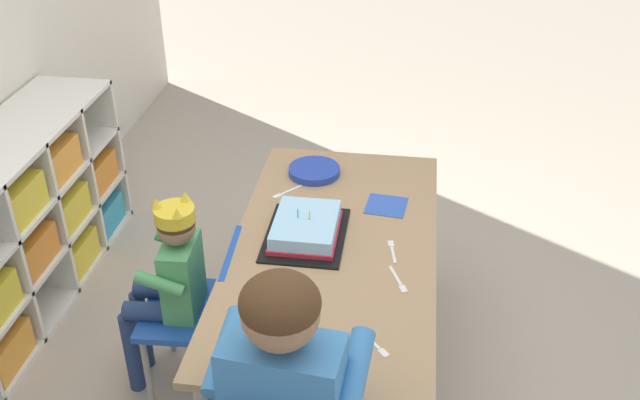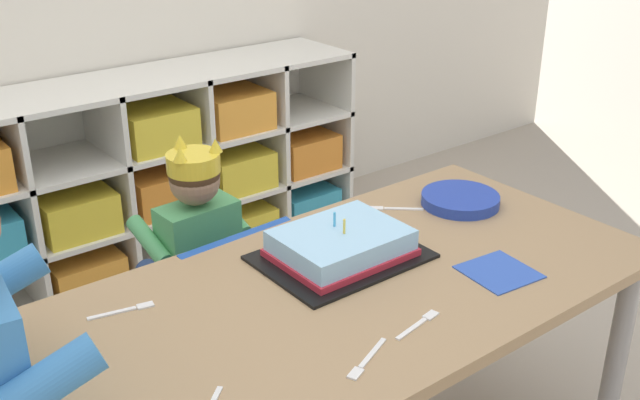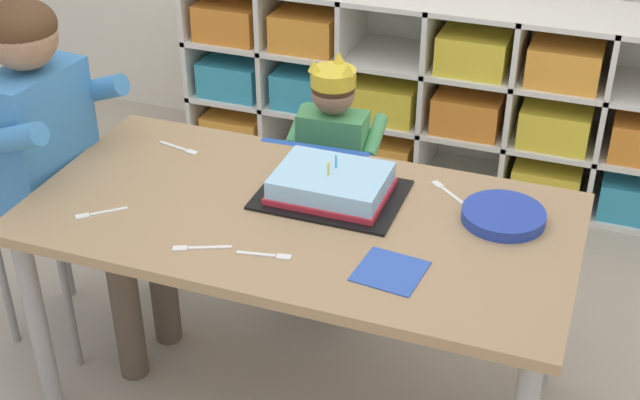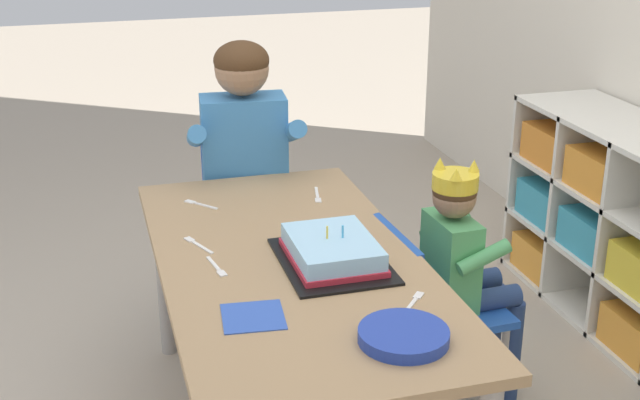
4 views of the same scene
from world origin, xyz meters
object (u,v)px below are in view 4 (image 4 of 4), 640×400
object	(u,v)px
fork_scattered_mid_table	(413,303)
classroom_chair_blue	(429,301)
child_with_crown	(463,256)
fork_near_cake_tray	(197,244)
adult_helper_seated	(246,159)
fork_by_napkin	(317,196)
paper_plate_stack	(404,336)
fork_beside_plate_stack	(217,268)
classroom_chair_adult_side	(245,203)
fork_near_child_seat	(199,204)
activity_table	(291,283)
birthday_cake_on_tray	(332,252)

from	to	relation	value
fork_scattered_mid_table	classroom_chair_blue	bearing A→B (deg)	-167.85
child_with_crown	fork_scattered_mid_table	world-z (taller)	child_with_crown
child_with_crown	fork_near_cake_tray	distance (m)	0.82
adult_helper_seated	fork_by_napkin	xyz separation A→B (m)	(0.28, 0.18, -0.05)
paper_plate_stack	fork_near_cake_tray	xyz separation A→B (m)	(-0.67, -0.38, -0.01)
fork_by_napkin	fork_beside_plate_stack	world-z (taller)	same
child_with_crown	fork_beside_plate_stack	bearing A→B (deg)	94.25
child_with_crown	fork_near_cake_tray	world-z (taller)	child_with_crown
adult_helper_seated	paper_plate_stack	world-z (taller)	adult_helper_seated
classroom_chair_adult_side	fork_near_child_seat	world-z (taller)	classroom_chair_adult_side
classroom_chair_blue	fork_beside_plate_stack	world-z (taller)	same
paper_plate_stack	fork_near_child_seat	bearing A→B (deg)	-161.64
paper_plate_stack	fork_by_napkin	world-z (taller)	paper_plate_stack
paper_plate_stack	fork_beside_plate_stack	size ratio (longest dim) A/B	1.58
activity_table	child_with_crown	distance (m)	0.59
fork_scattered_mid_table	fork_by_napkin	size ratio (longest dim) A/B	0.85
fork_near_cake_tray	fork_near_child_seat	xyz separation A→B (m)	(-0.31, 0.05, 0.00)
classroom_chair_blue	fork_near_cake_tray	distance (m)	0.75
classroom_chair_adult_side	activity_table	bearing A→B (deg)	-86.56
fork_by_napkin	fork_near_cake_tray	bearing A→B (deg)	134.70
fork_scattered_mid_table	fork_near_child_seat	world-z (taller)	same
classroom_chair_blue	fork_beside_plate_stack	xyz separation A→B (m)	(0.09, -0.67, 0.25)
fork_scattered_mid_table	fork_beside_plate_stack	xyz separation A→B (m)	(-0.33, -0.44, 0.00)
fork_scattered_mid_table	fork_by_napkin	bearing A→B (deg)	-137.05
birthday_cake_on_tray	activity_table	bearing A→B (deg)	-115.08
adult_helper_seated	fork_beside_plate_stack	bearing A→B (deg)	-101.62
fork_near_cake_tray	fork_by_napkin	world-z (taller)	same
fork_near_cake_tray	adult_helper_seated	bearing A→B (deg)	132.09
activity_table	fork_near_cake_tray	xyz separation A→B (m)	(-0.17, -0.24, 0.07)
fork_near_cake_tray	fork_near_child_seat	distance (m)	0.32
fork_by_napkin	adult_helper_seated	bearing A→B (deg)	45.11
birthday_cake_on_tray	fork_by_napkin	world-z (taller)	birthday_cake_on_tray
fork_near_cake_tray	fork_near_child_seat	bearing A→B (deg)	147.45
fork_beside_plate_stack	fork_scattered_mid_table	bearing A→B (deg)	-137.43
birthday_cake_on_tray	paper_plate_stack	world-z (taller)	birthday_cake_on_tray
birthday_cake_on_tray	fork_near_child_seat	xyz separation A→B (m)	(-0.53, -0.29, -0.03)
activity_table	fork_near_child_seat	xyz separation A→B (m)	(-0.48, -0.18, 0.07)
classroom_chair_adult_side	fork_near_cake_tray	bearing A→B (deg)	-105.99
activity_table	classroom_chair_blue	size ratio (longest dim) A/B	2.25
classroom_chair_adult_side	fork_by_napkin	xyz separation A→B (m)	(0.40, 0.17, 0.16)
fork_by_napkin	fork_beside_plate_stack	size ratio (longest dim) A/B	1.03
adult_helper_seated	fork_scattered_mid_table	size ratio (longest dim) A/B	9.28
classroom_chair_blue	fork_near_child_seat	xyz separation A→B (m)	(-0.39, -0.65, 0.25)
adult_helper_seated	birthday_cake_on_tray	size ratio (longest dim) A/B	2.88
adult_helper_seated	fork_beside_plate_stack	world-z (taller)	adult_helper_seated
child_with_crown	fork_scattered_mid_table	size ratio (longest dim) A/B	7.08
child_with_crown	birthday_cake_on_tray	distance (m)	0.51
classroom_chair_blue	paper_plate_stack	bearing A→B (deg)	148.35
child_with_crown	adult_helper_seated	bearing A→B (deg)	38.24
adult_helper_seated	fork_by_napkin	world-z (taller)	adult_helper_seated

